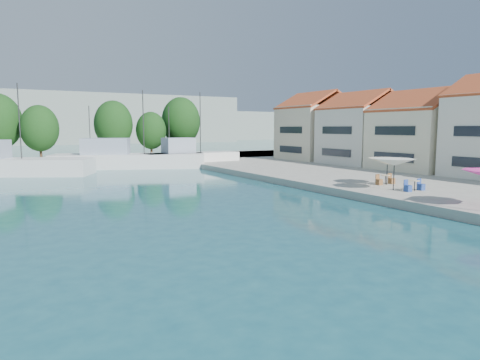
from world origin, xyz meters
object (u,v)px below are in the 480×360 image
trawler_02 (1,165)px  trawler_04 (190,158)px  umbrella_white (394,162)px  umbrella_cream (388,161)px  trawler_03 (125,160)px

trawler_02 → trawler_04: same height
trawler_04 → umbrella_white: 31.87m
trawler_02 → umbrella_cream: bearing=-20.7°
trawler_04 → umbrella_cream: size_ratio=4.23×
trawler_03 → umbrella_cream: 33.29m
trawler_02 → umbrella_white: size_ratio=6.03×
trawler_04 → umbrella_white: size_ratio=4.30×
umbrella_white → umbrella_cream: bearing=50.9°
trawler_03 → trawler_04: bearing=12.1°
trawler_02 → trawler_03: size_ratio=0.95×
trawler_04 → umbrella_white: trawler_04 is taller
trawler_02 → trawler_03: 13.96m
trawler_03 → trawler_04: same height
trawler_03 → trawler_04: (8.28, -1.24, 0.00)m
trawler_03 → umbrella_cream: bearing=-46.6°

